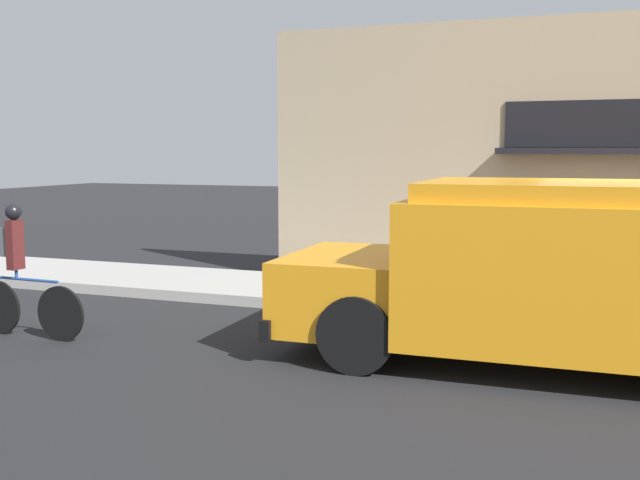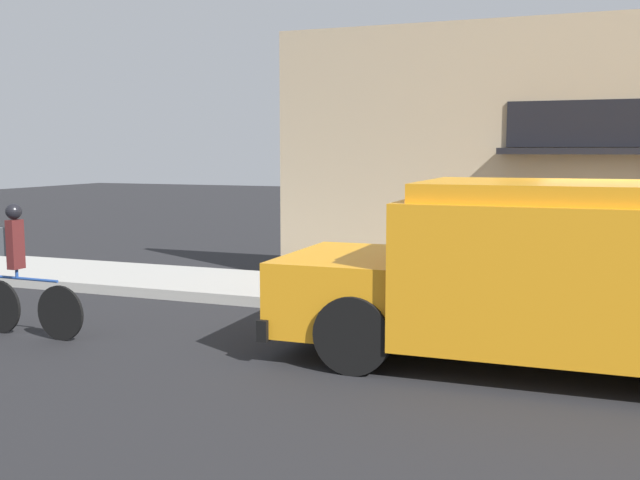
# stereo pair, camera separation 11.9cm
# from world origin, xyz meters

# --- Properties ---
(ground_plane) EXTENTS (70.00, 70.00, 0.00)m
(ground_plane) POSITION_xyz_m (0.00, 0.00, 0.00)
(ground_plane) COLOR #232326
(sidewalk) EXTENTS (28.00, 2.23, 0.16)m
(sidewalk) POSITION_xyz_m (0.00, 1.12, 0.08)
(sidewalk) COLOR #ADAAA3
(sidewalk) RESTS_ON ground_plane
(storefront) EXTENTS (12.13, 0.79, 4.48)m
(storefront) POSITION_xyz_m (-0.01, 2.65, 2.25)
(storefront) COLOR tan
(storefront) RESTS_ON ground_plane
(school_bus) EXTENTS (5.63, 2.74, 2.03)m
(school_bus) POSITION_xyz_m (-0.86, -1.63, 1.06)
(school_bus) COLOR orange
(school_bus) RESTS_ON ground_plane
(cyclist) EXTENTS (1.70, 0.20, 1.70)m
(cyclist) POSITION_xyz_m (-7.37, -2.62, 0.80)
(cyclist) COLOR black
(cyclist) RESTS_ON ground_plane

